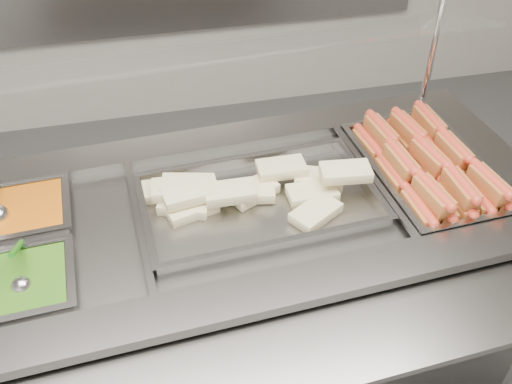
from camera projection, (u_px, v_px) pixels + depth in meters
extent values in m
cube|color=slate|center=(242.00, 301.00, 2.07)|extent=(1.92, 0.89, 0.91)
cube|color=slate|center=(276.00, 291.00, 1.50)|extent=(1.96, 0.24, 0.03)
cube|color=slate|center=(213.00, 140.00, 2.04)|extent=(1.96, 0.24, 0.03)
cube|color=slate|center=(494.00, 155.00, 1.97)|extent=(0.17, 0.60, 0.03)
cube|color=black|center=(241.00, 232.00, 1.85)|extent=(1.72, 0.69, 0.02)
cube|color=slate|center=(372.00, 176.00, 1.86)|extent=(0.05, 0.59, 0.01)
cube|color=slate|center=(139.00, 221.00, 1.70)|extent=(0.05, 0.59, 0.01)
cube|color=slate|center=(297.00, 353.00, 1.40)|extent=(1.89, 0.37, 0.02)
cylinder|color=silver|center=(433.00, 51.00, 2.04)|extent=(0.03, 0.03, 0.46)
cube|color=silver|center=(218.00, 52.00, 1.67)|extent=(1.73, 0.40, 0.09)
cube|color=#C75A0B|center=(17.00, 220.00, 1.75)|extent=(0.30, 0.25, 0.09)
cube|color=#235E0E|center=(14.00, 293.00, 1.53)|extent=(0.30, 0.25, 0.09)
cube|color=#AA5323|center=(419.00, 211.00, 1.75)|extent=(0.06, 0.16, 0.05)
cylinder|color=red|center=(420.00, 206.00, 1.74)|extent=(0.04, 0.17, 0.03)
cube|color=#AA5323|center=(391.00, 176.00, 1.89)|extent=(0.06, 0.16, 0.05)
cylinder|color=red|center=(393.00, 171.00, 1.87)|extent=(0.04, 0.17, 0.03)
cube|color=#AA5323|center=(368.00, 146.00, 2.02)|extent=(0.07, 0.16, 0.05)
cylinder|color=red|center=(369.00, 140.00, 2.01)|extent=(0.05, 0.17, 0.03)
cube|color=#AA5323|center=(437.00, 207.00, 1.77)|extent=(0.06, 0.16, 0.05)
cylinder|color=red|center=(439.00, 202.00, 1.75)|extent=(0.04, 0.17, 0.03)
cube|color=#AA5323|center=(409.00, 173.00, 1.90)|extent=(0.06, 0.16, 0.05)
cylinder|color=red|center=(410.00, 167.00, 1.89)|extent=(0.04, 0.17, 0.03)
cube|color=#AA5323|center=(385.00, 142.00, 2.04)|extent=(0.06, 0.16, 0.05)
cylinder|color=red|center=(386.00, 137.00, 2.02)|extent=(0.04, 0.17, 0.03)
cube|color=#AA5323|center=(456.00, 203.00, 1.78)|extent=(0.07, 0.16, 0.05)
cylinder|color=red|center=(458.00, 198.00, 1.77)|extent=(0.05, 0.17, 0.03)
cube|color=#AA5323|center=(427.00, 169.00, 1.92)|extent=(0.06, 0.16, 0.05)
cylinder|color=red|center=(428.00, 164.00, 1.90)|extent=(0.04, 0.17, 0.03)
cube|color=#AA5323|center=(401.00, 140.00, 2.05)|extent=(0.06, 0.16, 0.05)
cylinder|color=red|center=(402.00, 134.00, 2.04)|extent=(0.04, 0.17, 0.03)
cube|color=#AA5323|center=(474.00, 199.00, 1.80)|extent=(0.06, 0.16, 0.05)
cylinder|color=red|center=(476.00, 194.00, 1.78)|extent=(0.04, 0.17, 0.03)
cube|color=#AA5323|center=(444.00, 166.00, 1.93)|extent=(0.06, 0.16, 0.05)
cylinder|color=red|center=(445.00, 161.00, 1.92)|extent=(0.04, 0.17, 0.03)
cube|color=#AA5323|center=(418.00, 136.00, 2.06)|extent=(0.06, 0.16, 0.05)
cylinder|color=red|center=(419.00, 132.00, 2.05)|extent=(0.04, 0.17, 0.03)
cube|color=#AA5323|center=(492.00, 196.00, 1.81)|extent=(0.06, 0.16, 0.05)
cylinder|color=red|center=(494.00, 190.00, 1.80)|extent=(0.04, 0.17, 0.03)
cube|color=#AA5323|center=(461.00, 163.00, 1.94)|extent=(0.06, 0.16, 0.05)
cylinder|color=red|center=(462.00, 157.00, 1.93)|extent=(0.04, 0.17, 0.03)
cube|color=#AA5323|center=(433.00, 196.00, 1.73)|extent=(0.07, 0.16, 0.05)
cylinder|color=red|center=(435.00, 190.00, 1.71)|extent=(0.05, 0.17, 0.03)
cube|color=#AA5323|center=(401.00, 162.00, 1.86)|extent=(0.06, 0.16, 0.05)
cylinder|color=red|center=(402.00, 156.00, 1.84)|extent=(0.04, 0.17, 0.03)
cube|color=#AA5323|center=(381.00, 132.00, 1.99)|extent=(0.07, 0.16, 0.05)
cylinder|color=red|center=(382.00, 126.00, 1.98)|extent=(0.05, 0.17, 0.03)
cube|color=#AA5323|center=(461.00, 189.00, 1.75)|extent=(0.05, 0.16, 0.05)
cylinder|color=red|center=(462.00, 183.00, 1.74)|extent=(0.03, 0.17, 0.03)
cube|color=#AA5323|center=(430.00, 157.00, 1.88)|extent=(0.07, 0.16, 0.05)
cylinder|color=red|center=(431.00, 151.00, 1.86)|extent=(0.05, 0.17, 0.03)
cube|color=#AA5323|center=(407.00, 129.00, 2.01)|extent=(0.07, 0.16, 0.05)
cylinder|color=red|center=(409.00, 123.00, 1.99)|extent=(0.05, 0.17, 0.03)
cube|color=#AA5323|center=(489.00, 184.00, 1.77)|extent=(0.07, 0.16, 0.05)
cylinder|color=red|center=(491.00, 179.00, 1.75)|extent=(0.05, 0.17, 0.03)
cube|color=#AA5323|center=(453.00, 150.00, 1.91)|extent=(0.06, 0.16, 0.05)
cylinder|color=red|center=(455.00, 145.00, 1.89)|extent=(0.04, 0.17, 0.03)
cube|color=#AA5323|center=(429.00, 122.00, 2.04)|extent=(0.06, 0.16, 0.05)
cylinder|color=red|center=(430.00, 117.00, 2.03)|extent=(0.04, 0.17, 0.03)
cube|color=beige|center=(319.00, 179.00, 1.86)|extent=(0.18, 0.14, 0.03)
cube|color=beige|center=(250.00, 192.00, 1.81)|extent=(0.17, 0.12, 0.03)
cube|color=beige|center=(191.00, 208.00, 1.76)|extent=(0.17, 0.13, 0.03)
cube|color=beige|center=(316.00, 213.00, 1.74)|extent=(0.18, 0.16, 0.03)
cube|color=beige|center=(167.00, 191.00, 1.82)|extent=(0.16, 0.10, 0.03)
cube|color=beige|center=(185.00, 205.00, 1.77)|extent=(0.18, 0.14, 0.03)
cube|color=beige|center=(312.00, 193.00, 1.80)|extent=(0.16, 0.09, 0.03)
cube|color=beige|center=(253.00, 191.00, 1.81)|extent=(0.18, 0.15, 0.03)
cube|color=beige|center=(186.00, 186.00, 1.78)|extent=(0.17, 0.12, 0.03)
cube|color=beige|center=(177.00, 189.00, 1.77)|extent=(0.16, 0.10, 0.03)
cube|color=beige|center=(188.00, 194.00, 1.75)|extent=(0.17, 0.11, 0.03)
cube|color=beige|center=(230.00, 192.00, 1.76)|extent=(0.16, 0.09, 0.03)
cube|color=beige|center=(192.00, 189.00, 1.77)|extent=(0.16, 0.09, 0.03)
cube|color=beige|center=(281.00, 168.00, 1.85)|extent=(0.16, 0.09, 0.03)
cube|color=beige|center=(346.00, 172.00, 1.79)|extent=(0.17, 0.11, 0.03)
sphere|color=silver|center=(22.00, 287.00, 1.50)|extent=(0.06, 0.06, 0.06)
cylinder|color=#1A7214|center=(17.00, 248.00, 1.52)|extent=(0.03, 0.15, 0.10)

